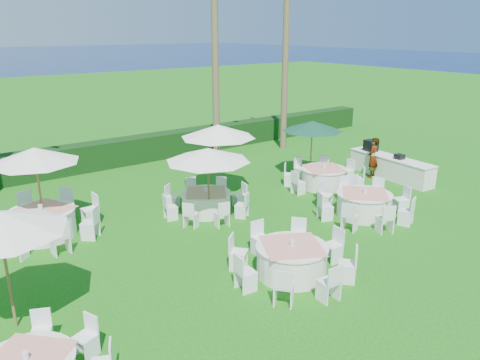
% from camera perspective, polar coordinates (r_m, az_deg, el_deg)
% --- Properties ---
extents(ground, '(120.00, 120.00, 0.00)m').
position_cam_1_polar(ground, '(12.48, 2.78, -11.29)').
color(ground, '#165E10').
rests_on(ground, ground).
extents(hedge, '(34.00, 1.00, 1.20)m').
position_cam_1_polar(hedge, '(22.22, -17.22, 2.83)').
color(hedge, black).
rests_on(hedge, ground).
extents(banquet_table_b, '(3.28, 3.28, 0.98)m').
position_cam_1_polar(banquet_table_b, '(12.29, 6.31, -9.59)').
color(banquet_table_b, white).
rests_on(banquet_table_b, ground).
extents(banquet_table_c, '(3.17, 3.17, 0.98)m').
position_cam_1_polar(banquet_table_c, '(16.44, 14.87, -2.82)').
color(banquet_table_c, white).
rests_on(banquet_table_c, ground).
extents(banquet_table_d, '(3.48, 3.48, 1.04)m').
position_cam_1_polar(banquet_table_d, '(15.56, -22.93, -4.77)').
color(banquet_table_d, white).
rests_on(banquet_table_d, ground).
extents(banquet_table_e, '(3.01, 3.01, 0.91)m').
position_cam_1_polar(banquet_table_e, '(16.20, -4.13, -2.67)').
color(banquet_table_e, white).
rests_on(banquet_table_e, ground).
extents(banquet_table_f, '(3.16, 3.16, 0.96)m').
position_cam_1_polar(banquet_table_f, '(19.04, 10.16, 0.34)').
color(banquet_table_f, white).
rests_on(banquet_table_f, ground).
extents(umbrella_b, '(2.75, 2.75, 2.47)m').
position_cam_1_polar(umbrella_b, '(14.98, -3.94, 3.08)').
color(umbrella_b, brown).
rests_on(umbrella_b, ground).
extents(umbrella_c, '(2.60, 2.60, 2.72)m').
position_cam_1_polar(umbrella_c, '(15.31, -23.75, 2.77)').
color(umbrella_c, brown).
rests_on(umbrella_c, ground).
extents(umbrella_d, '(2.78, 2.78, 2.76)m').
position_cam_1_polar(umbrella_d, '(17.24, -2.70, 5.97)').
color(umbrella_d, brown).
rests_on(umbrella_d, ground).
extents(umbrella_green, '(2.55, 2.55, 2.44)m').
position_cam_1_polar(umbrella_green, '(19.87, 8.81, 6.53)').
color(umbrella_green, brown).
rests_on(umbrella_green, ground).
extents(buffet_table, '(1.10, 4.02, 1.41)m').
position_cam_1_polar(buffet_table, '(20.98, 17.80, 1.61)').
color(buffet_table, white).
rests_on(buffet_table, ground).
extents(staff_person, '(0.73, 0.60, 1.72)m').
position_cam_1_polar(staff_person, '(20.74, 15.88, 2.65)').
color(staff_person, gray).
rests_on(staff_person, ground).
extents(palm_d, '(4.19, 4.39, 9.00)m').
position_cam_1_polar(palm_d, '(22.21, -3.04, 15.01)').
color(palm_d, brown).
rests_on(palm_d, ground).
extents(palm_e, '(4.36, 4.27, 10.66)m').
position_cam_1_polar(palm_e, '(24.46, 5.63, 17.21)').
color(palm_e, brown).
rests_on(palm_e, ground).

